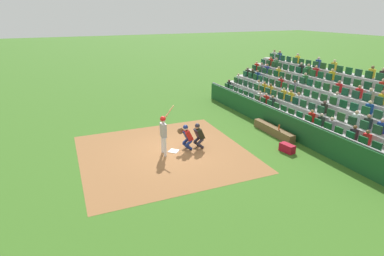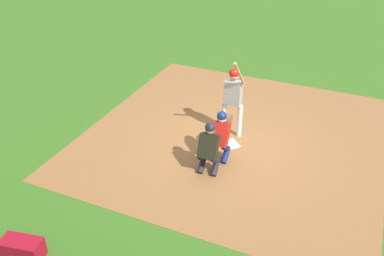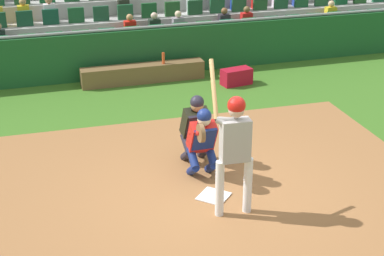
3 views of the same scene
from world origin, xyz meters
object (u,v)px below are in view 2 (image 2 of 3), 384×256
home_plate_umpire (209,146)px  equipment_duffel_bag (22,249)px  home_plate_marker (229,144)px  catcher_crouching (221,134)px  batter_at_plate (233,94)px

home_plate_umpire → equipment_duffel_bag: 4.25m
home_plate_marker → catcher_crouching: bearing=-92.0°
catcher_crouching → batter_at_plate: bearing=94.4°
home_plate_umpire → home_plate_marker: bearing=85.7°
equipment_duffel_bag → batter_at_plate: bearing=58.7°
home_plate_marker → batter_at_plate: (-0.11, 0.52, 1.16)m
catcher_crouching → equipment_duffel_bag: (-2.24, -4.21, -0.52)m
home_plate_marker → home_plate_umpire: home_plate_umpire is taller
home_plate_marker → catcher_crouching: size_ratio=0.34×
batter_at_plate → equipment_duffel_bag: size_ratio=3.12×
batter_at_plate → catcher_crouching: bearing=-85.6°
home_plate_marker → batter_at_plate: bearing=102.5°
home_plate_marker → batter_at_plate: batter_at_plate is taller
catcher_crouching → equipment_duffel_bag: catcher_crouching is taller
home_plate_marker → catcher_crouching: catcher_crouching is taller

